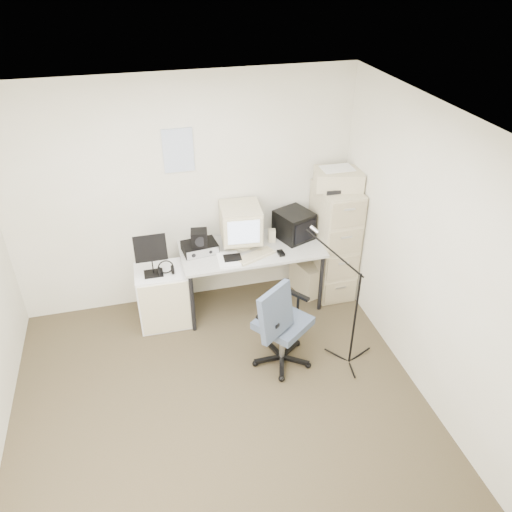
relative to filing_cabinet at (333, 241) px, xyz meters
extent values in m
cube|color=#3E361C|center=(-1.58, -1.48, -0.66)|extent=(3.60, 3.60, 0.01)
cube|color=white|center=(-1.58, -1.48, 1.85)|extent=(3.60, 3.60, 0.01)
cube|color=beige|center=(-1.58, 0.32, 0.60)|extent=(3.60, 0.02, 2.50)
cube|color=beige|center=(0.22, -1.48, 0.60)|extent=(0.02, 3.60, 2.50)
cube|color=white|center=(-1.60, 0.31, 1.10)|extent=(0.30, 0.02, 0.44)
cube|color=beige|center=(0.00, 0.00, 0.00)|extent=(0.40, 0.60, 1.30)
cube|color=beige|center=(0.00, 0.02, 0.74)|extent=(0.55, 0.44, 0.19)
cube|color=#BDBDBB|center=(-0.95, -0.03, -0.29)|extent=(1.50, 0.70, 0.73)
cube|color=beige|center=(-1.04, 0.07, 0.31)|extent=(0.44, 0.46, 0.45)
cube|color=black|center=(-0.45, 0.07, 0.23)|extent=(0.44, 0.45, 0.31)
cube|color=beige|center=(-0.70, 0.05, 0.15)|extent=(0.09, 0.09, 0.14)
cube|color=beige|center=(-0.95, -0.21, 0.09)|extent=(0.44, 0.30, 0.02)
cube|color=black|center=(-0.68, -0.23, 0.10)|extent=(0.06, 0.10, 0.03)
cube|color=black|center=(-1.49, 0.04, 0.13)|extent=(0.38, 0.29, 0.10)
cube|color=black|center=(-1.49, 0.00, 0.26)|extent=(0.19, 0.18, 0.17)
cube|color=white|center=(-1.23, -0.20, 0.09)|extent=(0.24, 0.31, 0.02)
cube|color=beige|center=(-0.30, 0.03, -0.46)|extent=(0.28, 0.44, 0.38)
cube|color=#3B4148|center=(-0.89, -1.00, -0.15)|extent=(0.80, 0.80, 1.00)
cube|color=white|center=(-1.92, -0.10, -0.32)|extent=(0.53, 0.43, 0.65)
cube|color=black|center=(-1.99, -0.15, 0.23)|extent=(0.34, 0.24, 0.46)
torus|color=black|center=(-1.87, -0.18, 0.06)|extent=(0.22, 0.22, 0.03)
cylinder|color=black|center=(-0.25, -1.18, 0.03)|extent=(0.03, 0.03, 1.36)
camera|label=1|loc=(-2.04, -4.40, 2.86)|focal=35.00mm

